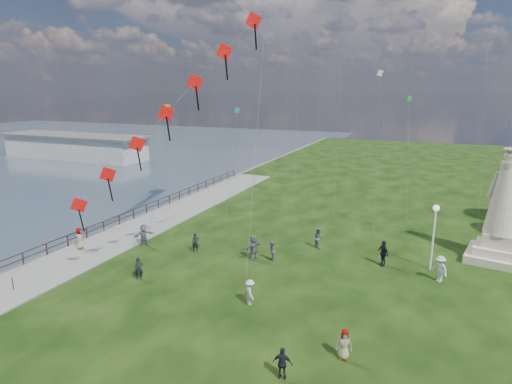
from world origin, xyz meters
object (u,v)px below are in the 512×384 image
at_px(person_3, 283,363).
at_px(statue, 502,220).
at_px(person_8, 440,269).
at_px(person_2, 250,292).
at_px(pier_pavilion, 75,146).
at_px(person_0, 139,269).
at_px(person_5, 144,235).
at_px(person_10, 80,240).
at_px(person_6, 195,243).
at_px(person_4, 344,344).
at_px(person_11, 253,247).
at_px(person_9, 383,253).
at_px(lamppost, 435,223).
at_px(person_1, 272,251).
at_px(person_7, 318,238).

bearing_deg(person_3, statue, -124.98).
bearing_deg(person_8, person_2, -99.40).
relative_size(pier_pavilion, statue, 3.66).
height_order(person_0, person_8, person_8).
xyz_separation_m(person_5, person_10, (-3.99, -2.68, -0.04)).
xyz_separation_m(person_0, person_6, (0.86, 5.69, -0.02)).
bearing_deg(person_3, person_2, -60.83).
bearing_deg(person_4, person_5, 139.55).
bearing_deg(person_5, person_2, -80.89).
relative_size(person_5, person_6, 1.18).
bearing_deg(person_11, person_9, 127.33).
bearing_deg(lamppost, person_9, -170.14).
distance_m(person_1, person_6, 6.02).
height_order(pier_pavilion, person_8, pier_pavilion).
xyz_separation_m(pier_pavilion, person_1, (51.49, -32.29, -1.10)).
bearing_deg(person_7, person_3, 142.76).
distance_m(person_7, person_9, 5.36).
distance_m(person_2, person_9, 10.88).
distance_m(pier_pavilion, lamppost, 68.78).
xyz_separation_m(person_6, person_10, (-8.44, -3.16, 0.10)).
bearing_deg(person_10, pier_pavilion, 21.08).
distance_m(pier_pavilion, person_11, 59.83).
bearing_deg(person_10, person_2, -124.45).
xyz_separation_m(pier_pavilion, person_2, (52.65, -38.76, -1.09)).
height_order(person_0, person_10, person_10).
bearing_deg(person_1, person_6, -112.01).
bearing_deg(person_6, person_10, -179.30).
relative_size(person_4, person_9, 0.80).
distance_m(lamppost, person_8, 3.12).
relative_size(pier_pavilion, person_6, 19.95).
xyz_separation_m(statue, person_5, (-25.56, -7.70, -2.21)).
distance_m(person_7, person_8, 9.29).
relative_size(person_2, person_3, 1.01).
xyz_separation_m(person_7, person_8, (8.83, -2.87, 0.07)).
distance_m(person_4, person_6, 15.94).
bearing_deg(person_2, person_11, -19.71).
bearing_deg(person_9, pier_pavilion, -157.67).
bearing_deg(statue, person_9, -140.23).
xyz_separation_m(person_3, person_5, (-15.55, 10.84, 0.15)).
relative_size(person_2, person_8, 0.85).
bearing_deg(person_10, person_3, -137.35).
xyz_separation_m(person_4, person_10, (-21.68, 5.72, 0.11)).
xyz_separation_m(person_0, person_8, (18.10, 7.39, 0.11)).
height_order(pier_pavilion, statue, statue).
relative_size(person_2, person_4, 1.01).
relative_size(statue, person_10, 4.82).
bearing_deg(person_8, person_4, -66.92).
height_order(person_1, person_11, person_11).
bearing_deg(person_3, person_8, -121.88).
distance_m(statue, person_11, 17.93).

